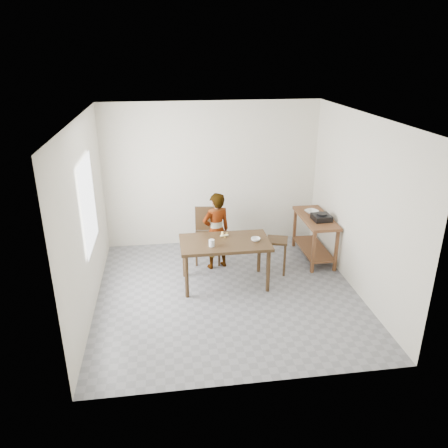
{
  "coord_description": "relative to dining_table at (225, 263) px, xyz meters",
  "views": [
    {
      "loc": [
        -0.89,
        -5.85,
        3.55
      ],
      "look_at": [
        0.0,
        0.4,
        1.0
      ],
      "focal_mm": 35.0,
      "sensor_mm": 36.0,
      "label": 1
    }
  ],
  "objects": [
    {
      "name": "dining_chair",
      "position": [
        -0.18,
        0.85,
        0.1
      ],
      "size": [
        0.52,
        0.52,
        0.95
      ],
      "primitive_type": null,
      "rotation": [
        0.0,
        0.0,
        -0.14
      ],
      "color": "#3A2714",
      "rests_on": "floor"
    },
    {
      "name": "wall_left",
      "position": [
        -2.02,
        -0.3,
        0.98
      ],
      "size": [
        0.04,
        4.0,
        2.7
      ],
      "primitive_type": "cube",
      "color": "silver",
      "rests_on": "ground"
    },
    {
      "name": "ceiling",
      "position": [
        0.0,
        -0.3,
        2.35
      ],
      "size": [
        4.0,
        4.0,
        0.04
      ],
      "primitive_type": "cube",
      "color": "white",
      "rests_on": "wall_back"
    },
    {
      "name": "wall_back",
      "position": [
        0.0,
        1.72,
        0.98
      ],
      "size": [
        4.0,
        0.04,
        2.7
      ],
      "primitive_type": "cube",
      "color": "silver",
      "rests_on": "ground"
    },
    {
      "name": "small_bowl",
      "position": [
        0.48,
        -0.05,
        0.4
      ],
      "size": [
        0.2,
        0.2,
        0.05
      ],
      "primitive_type": "imported",
      "rotation": [
        0.0,
        0.0,
        -0.43
      ],
      "color": "silver",
      "rests_on": "dining_table"
    },
    {
      "name": "gas_burner",
      "position": [
        1.76,
        0.53,
        0.47
      ],
      "size": [
        0.31,
        0.31,
        0.1
      ],
      "primitive_type": "cube",
      "rotation": [
        0.0,
        0.0,
        0.05
      ],
      "color": "black",
      "rests_on": "prep_counter"
    },
    {
      "name": "prep_counter",
      "position": [
        1.72,
        0.7,
        0.03
      ],
      "size": [
        0.5,
        1.2,
        0.8
      ],
      "primitive_type": null,
      "color": "brown",
      "rests_on": "floor"
    },
    {
      "name": "child",
      "position": [
        -0.06,
        0.6,
        0.3
      ],
      "size": [
        0.57,
        0.46,
        1.35
      ],
      "primitive_type": "imported",
      "rotation": [
        0.0,
        0.0,
        3.46
      ],
      "color": "white",
      "rests_on": "floor"
    },
    {
      "name": "wall_right",
      "position": [
        2.02,
        -0.3,
        0.98
      ],
      "size": [
        0.04,
        4.0,
        2.7
      ],
      "primitive_type": "cube",
      "color": "silver",
      "rests_on": "ground"
    },
    {
      "name": "dining_table",
      "position": [
        0.0,
        0.0,
        0.0
      ],
      "size": [
        1.4,
        0.8,
        0.75
      ],
      "primitive_type": null,
      "color": "#3A2714",
      "rests_on": "floor"
    },
    {
      "name": "stool",
      "position": [
        0.92,
        0.29,
        -0.07
      ],
      "size": [
        0.43,
        0.43,
        0.6
      ],
      "primitive_type": null,
      "rotation": [
        0.0,
        0.0,
        -0.3
      ],
      "color": "#3A2714",
      "rests_on": "floor"
    },
    {
      "name": "glass_tumbler",
      "position": [
        -0.23,
        -0.16,
        0.43
      ],
      "size": [
        0.1,
        0.1,
        0.11
      ],
      "primitive_type": "cylinder",
      "rotation": [
        0.0,
        0.0,
        0.19
      ],
      "color": "silver",
      "rests_on": "dining_table"
    },
    {
      "name": "wall_front",
      "position": [
        0.0,
        -2.32,
        0.98
      ],
      "size": [
        4.0,
        0.04,
        2.7
      ],
      "primitive_type": "cube",
      "color": "silver",
      "rests_on": "ground"
    },
    {
      "name": "window_pane",
      "position": [
        -1.97,
        -0.1,
        1.12
      ],
      "size": [
        0.02,
        1.1,
        1.3
      ],
      "primitive_type": "cube",
      "color": "white",
      "rests_on": "wall_left"
    },
    {
      "name": "serving_bowl",
      "position": [
        1.7,
        0.88,
        0.45
      ],
      "size": [
        0.3,
        0.3,
        0.06
      ],
      "primitive_type": "imported",
      "rotation": [
        0.0,
        0.0,
        0.41
      ],
      "color": "silver",
      "rests_on": "prep_counter"
    },
    {
      "name": "banana",
      "position": [
        0.01,
        0.17,
        0.4
      ],
      "size": [
        0.15,
        0.11,
        0.05
      ],
      "primitive_type": null,
      "rotation": [
        0.0,
        0.0,
        -0.0
      ],
      "color": "gold",
      "rests_on": "dining_table"
    },
    {
      "name": "floor",
      "position": [
        0.0,
        -0.3,
        -0.4
      ],
      "size": [
        4.0,
        4.0,
        0.04
      ],
      "primitive_type": "cube",
      "color": "slate",
      "rests_on": "ground"
    }
  ]
}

